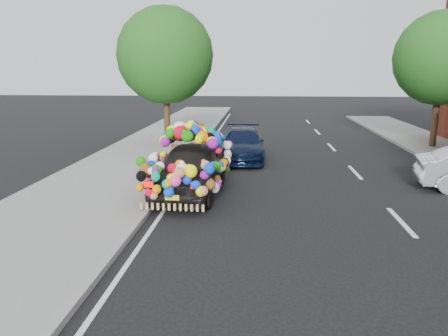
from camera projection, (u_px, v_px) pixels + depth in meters
The scene contains 8 objects.
ground at pixel (244, 218), 10.28m from camera, with size 100.00×100.00×0.00m, color black.
sidewalk at pixel (67, 211), 10.60m from camera, with size 4.00×60.00×0.12m, color gray.
kerb at pixel (146, 213), 10.45m from camera, with size 0.15×60.00×0.13m, color gray.
lane_markings at pixel (401, 222), 10.00m from camera, with size 6.00×50.00×0.01m, color silver, non-canonical shape.
tree_near_sidewalk at pixel (165, 56), 18.94m from camera, with size 4.20×4.20×6.13m.
tree_far_b at pixel (441, 58), 18.53m from camera, with size 4.00×4.00×5.90m.
plush_art_car at pixel (190, 157), 12.12m from camera, with size 2.21×4.39×2.05m.
navy_sedan at pixel (242, 144), 16.92m from camera, with size 1.66×4.09×1.19m, color black.
Camera 1 is at (0.31, -9.78, 3.40)m, focal length 35.00 mm.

